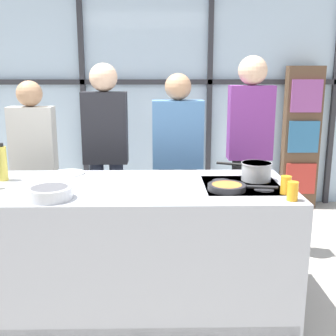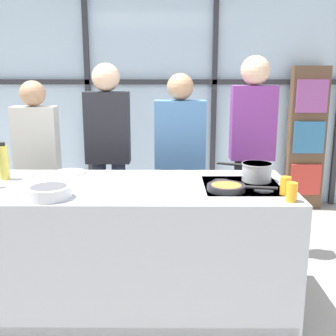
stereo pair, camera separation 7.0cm
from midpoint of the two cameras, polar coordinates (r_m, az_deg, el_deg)
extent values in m
plane|color=#ADA89E|center=(3.28, -4.63, -17.80)|extent=(18.00, 18.00, 0.00)
cube|color=silver|center=(5.25, -3.30, 10.05)|extent=(6.40, 0.04, 2.80)
cube|color=#2D2D33|center=(5.19, -3.34, 11.56)|extent=(6.40, 0.06, 0.06)
cube|color=#2D2D33|center=(5.28, -11.80, 9.82)|extent=(0.06, 0.06, 2.80)
cube|color=#2D2D33|center=(5.22, 5.26, 10.00)|extent=(0.06, 0.06, 2.80)
cube|color=#2D2D33|center=(5.60, 21.29, 9.39)|extent=(0.06, 0.06, 2.80)
cube|color=brown|center=(5.39, 17.20, 3.84)|extent=(0.43, 0.16, 1.73)
cube|color=red|center=(5.40, 17.17, -1.40)|extent=(0.36, 0.03, 0.38)
cube|color=teal|center=(5.30, 17.54, 4.04)|extent=(0.36, 0.03, 0.38)
cube|color=#994C93|center=(5.25, 17.91, 9.27)|extent=(0.36, 0.03, 0.38)
cube|color=#A8AAB2|center=(3.07, -4.79, -10.54)|extent=(2.14, 0.91, 0.91)
cube|color=black|center=(2.96, 9.30, -2.40)|extent=(0.52, 0.52, 0.01)
cube|color=black|center=(2.88, -5.22, -21.48)|extent=(2.10, 0.03, 0.10)
cylinder|color=#38383D|center=(2.82, 7.25, -3.07)|extent=(0.13, 0.13, 0.01)
cylinder|color=#38383D|center=(2.87, 12.19, -3.00)|extent=(0.13, 0.13, 0.01)
cylinder|color=#38383D|center=(3.06, 6.59, -1.76)|extent=(0.13, 0.13, 0.01)
cylinder|color=#38383D|center=(3.10, 11.16, -1.72)|extent=(0.13, 0.13, 0.01)
cylinder|color=#232838|center=(4.06, -16.46, -5.85)|extent=(0.12, 0.12, 0.80)
cylinder|color=#232838|center=(4.11, -18.83, -5.79)|extent=(0.12, 0.12, 0.80)
cube|color=beige|center=(3.92, -18.35, 3.71)|extent=(0.39, 0.18, 0.57)
sphere|color=tan|center=(3.88, -18.78, 9.52)|extent=(0.22, 0.22, 0.22)
cylinder|color=#232838|center=(3.93, -7.38, -5.49)|extent=(0.13, 0.13, 0.87)
cylinder|color=#232838|center=(3.95, -9.93, -5.47)|extent=(0.13, 0.13, 0.87)
cube|color=#232328|center=(3.77, -9.05, 5.38)|extent=(0.39, 0.18, 0.63)
sphere|color=#D8AD8C|center=(3.73, -9.30, 12.02)|extent=(0.24, 0.24, 0.24)
cylinder|color=#232838|center=(3.92, 2.25, -5.77)|extent=(0.14, 0.14, 0.83)
cylinder|color=#232838|center=(3.91, -0.72, -5.79)|extent=(0.14, 0.14, 0.83)
cube|color=#4C7AAD|center=(3.74, 0.80, 4.59)|extent=(0.45, 0.20, 0.60)
sphere|color=tan|center=(3.70, 0.82, 10.95)|extent=(0.23, 0.23, 0.23)
cylinder|color=black|center=(3.99, 11.34, -5.10)|extent=(0.12, 0.12, 0.90)
cylinder|color=black|center=(3.96, 8.86, -5.16)|extent=(0.12, 0.12, 0.90)
cube|color=#7A3384|center=(3.80, 10.58, 6.04)|extent=(0.39, 0.17, 0.65)
sphere|color=#D8AD8C|center=(3.77, 10.87, 12.85)|extent=(0.25, 0.25, 0.25)
cylinder|color=#232326|center=(2.82, 7.26, -2.60)|extent=(0.25, 0.25, 0.04)
cylinder|color=#B26B2D|center=(2.81, 7.27, -2.29)|extent=(0.20, 0.20, 0.01)
cylinder|color=#232326|center=(2.82, 11.93, -2.56)|extent=(0.20, 0.05, 0.02)
cylinder|color=silver|center=(3.09, 11.22, -0.47)|extent=(0.21, 0.21, 0.13)
cylinder|color=silver|center=(3.07, 11.27, 0.64)|extent=(0.22, 0.22, 0.01)
cylinder|color=black|center=(3.12, 7.65, 0.58)|extent=(0.18, 0.09, 0.02)
cylinder|color=white|center=(3.32, -13.93, -0.68)|extent=(0.24, 0.24, 0.01)
cylinder|color=silver|center=(2.71, -16.44, -3.28)|extent=(0.28, 0.28, 0.08)
cylinder|color=#4C4C51|center=(2.70, -16.49, -2.64)|extent=(0.23, 0.23, 0.01)
cylinder|color=#E0CC4C|center=(3.25, -22.13, 0.55)|extent=(0.07, 0.07, 0.25)
cylinder|color=black|center=(3.23, -22.33, 2.91)|extent=(0.04, 0.04, 0.02)
cylinder|color=orange|center=(2.67, 15.80, -3.04)|extent=(0.07, 0.07, 0.12)
cylinder|color=orange|center=(2.79, 14.98, -2.24)|extent=(0.07, 0.07, 0.12)
camera|label=1|loc=(0.04, -90.67, -0.16)|focal=45.00mm
camera|label=2|loc=(0.04, 89.33, 0.16)|focal=45.00mm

